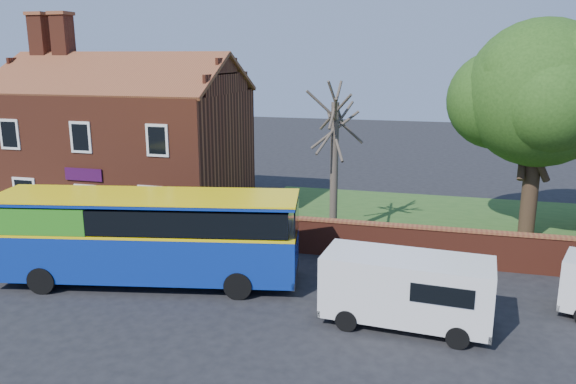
# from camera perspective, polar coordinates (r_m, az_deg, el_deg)

# --- Properties ---
(ground) EXTENTS (120.00, 120.00, 0.00)m
(ground) POSITION_cam_1_polar(r_m,az_deg,el_deg) (19.94, -14.79, -11.58)
(ground) COLOR black
(ground) RESTS_ON ground
(pavement) EXTENTS (18.00, 3.50, 0.12)m
(pavement) POSITION_cam_1_polar(r_m,az_deg,el_deg) (28.06, -21.56, -4.51)
(pavement) COLOR gray
(pavement) RESTS_ON ground
(kerb) EXTENTS (18.00, 0.15, 0.14)m
(kerb) POSITION_cam_1_polar(r_m,az_deg,el_deg) (26.76, -23.76, -5.57)
(kerb) COLOR slate
(kerb) RESTS_ON ground
(grass_strip) EXTENTS (26.00, 12.00, 0.04)m
(grass_strip) POSITION_cam_1_polar(r_m,az_deg,el_deg) (29.98, 21.38, -3.44)
(grass_strip) COLOR #426B28
(grass_strip) RESTS_ON ground
(shop_building) EXTENTS (12.30, 8.13, 10.50)m
(shop_building) POSITION_cam_1_polar(r_m,az_deg,el_deg) (31.97, -16.08, 4.24)
(shop_building) COLOR maroon
(shop_building) RESTS_ON ground
(boundary_wall) EXTENTS (22.00, 0.38, 1.60)m
(boundary_wall) POSITION_cam_1_polar(r_m,az_deg,el_deg) (24.07, 23.04, -5.73)
(boundary_wall) COLOR maroon
(boundary_wall) RESTS_ON ground
(bus) EXTENTS (11.50, 4.90, 3.40)m
(bus) POSITION_cam_1_polar(r_m,az_deg,el_deg) (21.68, -14.98, -4.06)
(bus) COLOR #0D2C95
(bus) RESTS_ON ground
(van_near) EXTENTS (5.35, 2.48, 2.29)m
(van_near) POSITION_cam_1_polar(r_m,az_deg,el_deg) (18.24, 11.97, -9.47)
(van_near) COLOR white
(van_near) RESTS_ON ground
(large_tree) EXTENTS (8.19, 6.48, 10.00)m
(large_tree) POSITION_cam_1_polar(r_m,az_deg,el_deg) (27.54, 24.31, 8.71)
(large_tree) COLOR black
(large_tree) RESTS_ON ground
(bare_tree) EXTENTS (2.59, 3.09, 6.91)m
(bare_tree) POSITION_cam_1_polar(r_m,az_deg,el_deg) (25.88, 4.72, 2.92)
(bare_tree) COLOR #4C4238
(bare_tree) RESTS_ON ground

